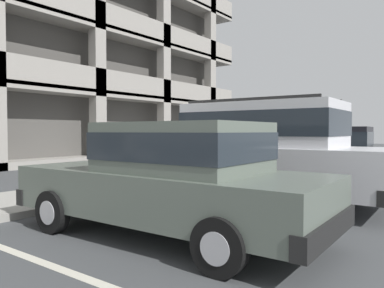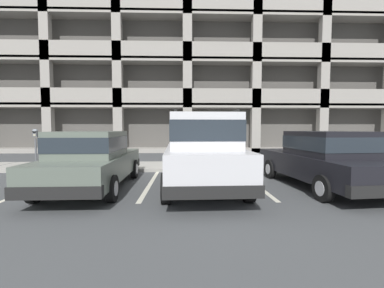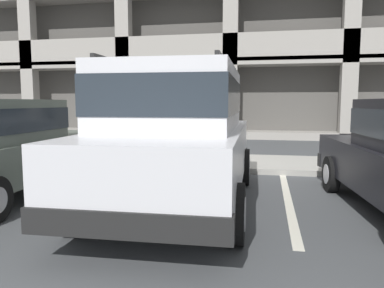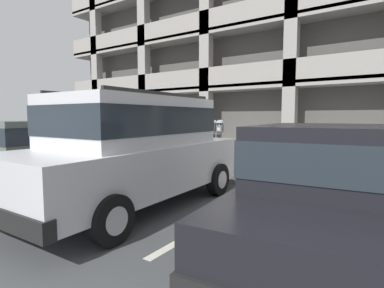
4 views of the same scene
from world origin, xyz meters
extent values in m
cube|color=#444749|center=(0.00, 0.00, -0.05)|extent=(80.00, 80.00, 0.10)
cube|color=#9E9B93|center=(0.00, 1.30, 0.06)|extent=(40.00, 2.20, 0.12)
cube|color=#606060|center=(0.00, 1.30, 0.12)|extent=(0.03, 2.16, 0.00)
cube|color=#606060|center=(4.00, 1.30, 0.12)|extent=(0.03, 2.16, 0.00)
cube|color=#606060|center=(8.00, 1.30, 0.12)|extent=(0.03, 2.16, 0.00)
cube|color=silver|center=(-4.58, -1.40, 0.00)|extent=(0.12, 4.80, 0.01)
cube|color=silver|center=(-1.53, -1.40, 0.00)|extent=(0.12, 4.80, 0.01)
cube|color=silver|center=(1.53, -1.40, 0.00)|extent=(0.12, 4.80, 0.01)
cube|color=silver|center=(4.58, -1.40, 0.00)|extent=(0.12, 4.80, 0.01)
cube|color=silver|center=(7.63, -1.40, 0.00)|extent=(0.12, 4.80, 0.01)
cube|color=silver|center=(-0.07, -2.31, 0.73)|extent=(1.98, 4.75, 0.80)
cube|color=silver|center=(-0.07, -2.36, 1.55)|extent=(1.70, 2.96, 0.84)
cube|color=#232B33|center=(-0.07, -2.36, 1.57)|extent=(1.73, 2.98, 0.46)
cube|color=black|center=(-0.14, 0.00, 0.45)|extent=(1.88, 0.21, 0.24)
cube|color=silver|center=(0.43, 0.07, 0.81)|extent=(0.24, 0.04, 0.14)
cube|color=silver|center=(-0.71, 0.04, 0.81)|extent=(0.24, 0.04, 0.14)
cylinder|color=black|center=(0.79, -0.82, 0.33)|extent=(0.22, 0.67, 0.66)
cylinder|color=#B2B2B7|center=(0.79, -0.82, 0.33)|extent=(0.23, 0.37, 0.36)
cylinder|color=black|center=(-1.02, -0.88, 0.33)|extent=(0.22, 0.67, 0.66)
cylinder|color=#B2B2B7|center=(-1.02, -0.88, 0.33)|extent=(0.23, 0.37, 0.36)
cylinder|color=black|center=(0.87, -3.74, 0.33)|extent=(0.22, 0.67, 0.66)
cylinder|color=#B2B2B7|center=(0.87, -3.74, 0.33)|extent=(0.23, 0.37, 0.36)
cylinder|color=black|center=(-0.93, -3.79, 0.33)|extent=(0.22, 0.67, 0.66)
cylinder|color=#B2B2B7|center=(-0.93, -3.79, 0.33)|extent=(0.23, 0.37, 0.36)
cube|color=black|center=(0.62, -2.34, 2.01)|extent=(0.13, 2.62, 0.05)
cube|color=black|center=(-0.76, -2.38, 2.01)|extent=(0.13, 2.62, 0.05)
cube|color=#5B665B|center=(-2.97, -2.30, 0.60)|extent=(1.78, 4.43, 0.60)
cube|color=#5B665B|center=(-2.96, -2.60, 1.22)|extent=(1.53, 2.01, 0.64)
cube|color=#232B33|center=(-2.96, -2.60, 1.24)|extent=(1.55, 2.03, 0.35)
cube|color=black|center=(-3.01, -0.14, 0.42)|extent=(1.74, 0.19, 0.24)
cube|color=black|center=(-2.93, -4.46, 0.42)|extent=(1.74, 0.19, 0.24)
cube|color=silver|center=(-2.48, -0.08, 0.66)|extent=(0.24, 0.03, 0.14)
cube|color=silver|center=(-3.53, -0.10, 0.66)|extent=(0.24, 0.03, 0.14)
cylinder|color=black|center=(-2.16, -0.92, 0.30)|extent=(0.17, 0.60, 0.60)
cylinder|color=#B2B2B7|center=(-2.16, -0.92, 0.30)|extent=(0.19, 0.33, 0.33)
cylinder|color=black|center=(-3.83, -0.95, 0.30)|extent=(0.17, 0.60, 0.60)
cylinder|color=#B2B2B7|center=(-3.83, -0.95, 0.30)|extent=(0.19, 0.33, 0.33)
cylinder|color=black|center=(-2.11, -3.65, 0.30)|extent=(0.17, 0.60, 0.60)
cylinder|color=#B2B2B7|center=(-2.11, -3.65, 0.30)|extent=(0.19, 0.33, 0.33)
cylinder|color=black|center=(-3.78, -3.68, 0.30)|extent=(0.17, 0.60, 0.60)
cylinder|color=#B2B2B7|center=(-3.78, -3.68, 0.30)|extent=(0.19, 0.33, 0.33)
cube|color=black|center=(3.21, -2.35, 0.60)|extent=(2.10, 4.54, 0.60)
cube|color=black|center=(3.24, -2.65, 1.22)|extent=(1.67, 2.11, 0.64)
cube|color=#232B33|center=(3.24, -2.65, 1.24)|extent=(1.70, 2.13, 0.35)
cube|color=black|center=(3.01, -0.20, 0.42)|extent=(1.74, 0.32, 0.24)
cube|color=silver|center=(3.53, -0.10, 0.66)|extent=(0.24, 0.05, 0.14)
cube|color=silver|center=(2.48, -0.20, 0.66)|extent=(0.24, 0.05, 0.14)
cylinder|color=black|center=(3.92, -0.92, 0.30)|extent=(0.21, 0.61, 0.60)
cylinder|color=#B2B2B7|center=(3.92, -0.92, 0.30)|extent=(0.21, 0.35, 0.33)
cylinder|color=black|center=(2.26, -1.07, 0.30)|extent=(0.21, 0.61, 0.60)
cylinder|color=#B2B2B7|center=(2.26, -1.07, 0.30)|extent=(0.21, 0.35, 0.33)
cylinder|color=black|center=(4.17, -3.63, 0.30)|extent=(0.21, 0.61, 0.60)
cylinder|color=#B2B2B7|center=(4.17, -3.63, 0.30)|extent=(0.21, 0.35, 0.33)
cylinder|color=black|center=(2.51, -3.79, 0.30)|extent=(0.21, 0.61, 0.60)
cylinder|color=#B2B2B7|center=(2.51, -3.79, 0.30)|extent=(0.21, 0.35, 0.33)
cylinder|color=#47474C|center=(0.07, 0.35, 0.66)|extent=(0.07, 0.07, 1.07)
cube|color=#47474C|center=(0.07, 0.35, 1.22)|extent=(0.28, 0.06, 0.06)
cube|color=#515459|center=(-0.03, 0.35, 1.36)|extent=(0.15, 0.11, 0.22)
cylinder|color=#9EA8B2|center=(-0.03, 0.35, 1.47)|extent=(0.15, 0.11, 0.15)
cube|color=#B7B293|center=(-0.03, 0.29, 1.33)|extent=(0.08, 0.01, 0.08)
cube|color=#515459|center=(0.17, 0.35, 1.36)|extent=(0.15, 0.11, 0.22)
cylinder|color=#9EA8B2|center=(0.17, 0.35, 1.47)|extent=(0.15, 0.11, 0.15)
cube|color=#B7B293|center=(0.17, 0.29, 1.33)|extent=(0.08, 0.01, 0.08)
cube|color=gray|center=(13.40, 7.91, 9.00)|extent=(0.60, 0.50, 18.00)
camera|label=1|loc=(-6.83, -5.62, 1.43)|focal=35.00mm
camera|label=2|loc=(-0.53, -9.24, 1.61)|focal=24.00mm
camera|label=3|loc=(1.18, -7.57, 1.49)|focal=35.00mm
camera|label=4|loc=(3.80, -6.21, 1.63)|focal=28.00mm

